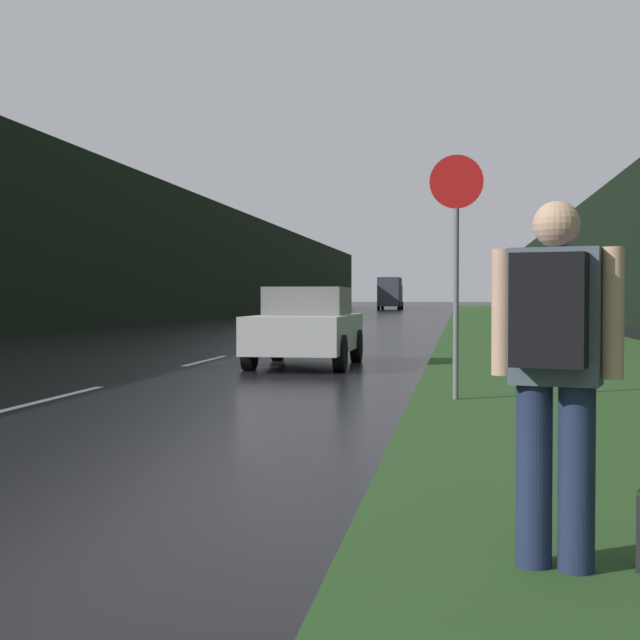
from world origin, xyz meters
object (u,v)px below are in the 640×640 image
hitchhiker_with_backpack (555,361)px  car_passing_near (307,327)px  delivery_truck (390,293)px  stop_sign (456,251)px

hitchhiker_with_backpack → car_passing_near: 13.03m
car_passing_near → hitchhiker_with_backpack: bearing=104.9°
car_passing_near → delivery_truck: 81.05m
delivery_truck → stop_sign: bearing=-85.1°
delivery_truck → car_passing_near: bearing=-86.8°
stop_sign → delivery_truck: 86.73m
car_passing_near → delivery_truck: bearing=-86.8°
stop_sign → hitchhiker_with_backpack: stop_sign is taller
hitchhiker_with_backpack → delivery_truck: (-7.93, 93.50, 0.84)m
car_passing_near → delivery_truck: delivery_truck is taller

